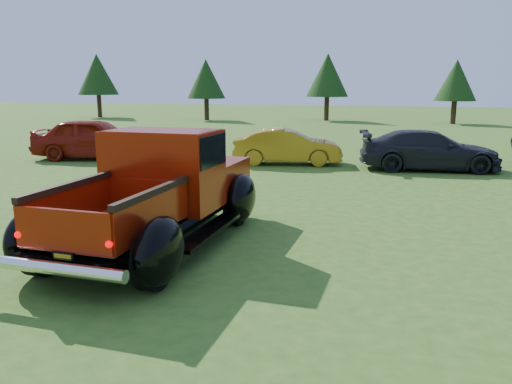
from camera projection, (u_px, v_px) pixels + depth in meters
ground at (265, 249)px, 8.23m from camera, size 120.00×120.00×0.00m
tree_far_west at (97, 75)px, 41.44m from camera, size 3.33×3.33×5.20m
tree_west at (206, 79)px, 38.02m from camera, size 2.94×2.94×4.60m
tree_mid_left at (328, 75)px, 37.54m from camera, size 3.20×3.20×5.00m
tree_mid_right at (456, 80)px, 34.37m from camera, size 2.82×2.82×4.40m
pickup_truck at (165, 188)px, 8.59m from camera, size 2.56×5.22×1.91m
show_car_red at (95, 139)px, 18.13m from camera, size 4.65×2.61×1.50m
show_car_yellow at (287, 147)px, 16.98m from camera, size 3.83×1.98×1.20m
show_car_grey at (429, 150)px, 15.83m from camera, size 4.52×2.31×1.25m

